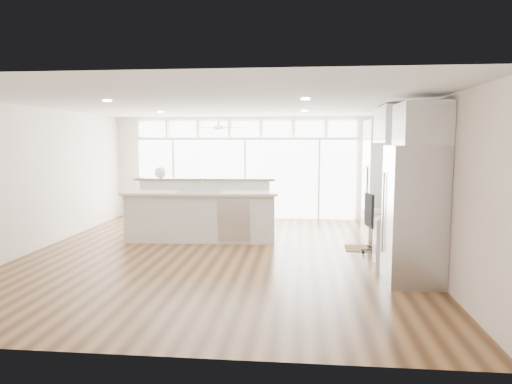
# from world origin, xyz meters

# --- Properties ---
(floor) EXTENTS (7.00, 8.00, 0.02)m
(floor) POSITION_xyz_m (0.00, 0.00, -0.01)
(floor) COLOR #482C16
(floor) RESTS_ON ground
(ceiling) EXTENTS (7.00, 8.00, 0.02)m
(ceiling) POSITION_xyz_m (0.00, 0.00, 2.70)
(ceiling) COLOR silver
(ceiling) RESTS_ON wall_back
(wall_back) EXTENTS (7.00, 0.04, 2.70)m
(wall_back) POSITION_xyz_m (0.00, 4.00, 1.35)
(wall_back) COLOR silver
(wall_back) RESTS_ON floor
(wall_front) EXTENTS (7.00, 0.04, 2.70)m
(wall_front) POSITION_xyz_m (0.00, -4.00, 1.35)
(wall_front) COLOR silver
(wall_front) RESTS_ON floor
(wall_left) EXTENTS (0.04, 8.00, 2.70)m
(wall_left) POSITION_xyz_m (-3.50, 0.00, 1.35)
(wall_left) COLOR silver
(wall_left) RESTS_ON floor
(wall_right) EXTENTS (0.04, 8.00, 2.70)m
(wall_right) POSITION_xyz_m (3.50, 0.00, 1.35)
(wall_right) COLOR silver
(wall_right) RESTS_ON floor
(glass_wall) EXTENTS (5.80, 0.06, 2.08)m
(glass_wall) POSITION_xyz_m (0.00, 3.94, 1.05)
(glass_wall) COLOR white
(glass_wall) RESTS_ON wall_back
(transom_row) EXTENTS (5.90, 0.06, 0.40)m
(transom_row) POSITION_xyz_m (0.00, 3.94, 2.38)
(transom_row) COLOR white
(transom_row) RESTS_ON wall_back
(desk_window) EXTENTS (0.04, 0.85, 0.85)m
(desk_window) POSITION_xyz_m (3.46, 0.30, 1.55)
(desk_window) COLOR white
(desk_window) RESTS_ON wall_right
(ceiling_fan) EXTENTS (1.16, 1.16, 0.32)m
(ceiling_fan) POSITION_xyz_m (-0.50, 2.80, 2.48)
(ceiling_fan) COLOR silver
(ceiling_fan) RESTS_ON ceiling
(recessed_lights) EXTENTS (3.40, 3.00, 0.02)m
(recessed_lights) POSITION_xyz_m (0.00, 0.20, 2.68)
(recessed_lights) COLOR white
(recessed_lights) RESTS_ON ceiling
(oven_cabinet) EXTENTS (0.64, 1.20, 2.50)m
(oven_cabinet) POSITION_xyz_m (3.17, 1.80, 1.25)
(oven_cabinet) COLOR silver
(oven_cabinet) RESTS_ON floor
(desk_nook) EXTENTS (0.72, 1.30, 0.76)m
(desk_nook) POSITION_xyz_m (3.13, 0.30, 0.38)
(desk_nook) COLOR silver
(desk_nook) RESTS_ON floor
(upper_cabinets) EXTENTS (0.64, 1.30, 0.64)m
(upper_cabinets) POSITION_xyz_m (3.17, 0.30, 2.35)
(upper_cabinets) COLOR silver
(upper_cabinets) RESTS_ON wall_right
(refrigerator) EXTENTS (0.76, 0.90, 2.00)m
(refrigerator) POSITION_xyz_m (3.11, -1.35, 1.00)
(refrigerator) COLOR #B0B1B5
(refrigerator) RESTS_ON floor
(fridge_cabinet) EXTENTS (0.64, 0.90, 0.60)m
(fridge_cabinet) POSITION_xyz_m (3.17, -1.35, 2.30)
(fridge_cabinet) COLOR silver
(fridge_cabinet) RESTS_ON wall_right
(framed_photos) EXTENTS (0.06, 0.22, 0.80)m
(framed_photos) POSITION_xyz_m (3.46, 0.92, 1.40)
(framed_photos) COLOR black
(framed_photos) RESTS_ON wall_right
(kitchen_island) EXTENTS (3.23, 1.36, 1.26)m
(kitchen_island) POSITION_xyz_m (-0.58, 1.16, 0.63)
(kitchen_island) COLOR silver
(kitchen_island) RESTS_ON floor
(rug) EXTENTS (0.84, 0.62, 0.01)m
(rug) POSITION_xyz_m (2.75, 0.69, 0.01)
(rug) COLOR #3D2913
(rug) RESTS_ON floor
(office_chair) EXTENTS (0.65, 0.62, 1.10)m
(office_chair) POSITION_xyz_m (2.93, 0.34, 0.55)
(office_chair) COLOR black
(office_chair) RESTS_ON floor
(fishbowl) EXTENTS (0.27, 0.27, 0.25)m
(fishbowl) POSITION_xyz_m (-1.55, 1.51, 1.39)
(fishbowl) COLOR white
(fishbowl) RESTS_ON kitchen_island
(monitor) EXTENTS (0.13, 0.51, 0.42)m
(monitor) POSITION_xyz_m (3.05, 0.30, 0.97)
(monitor) COLOR black
(monitor) RESTS_ON desk_nook
(keyboard) EXTENTS (0.15, 0.36, 0.02)m
(keyboard) POSITION_xyz_m (2.88, 0.30, 0.77)
(keyboard) COLOR silver
(keyboard) RESTS_ON desk_nook
(potted_plant) EXTENTS (0.28, 0.31, 0.23)m
(potted_plant) POSITION_xyz_m (3.17, 1.80, 2.62)
(potted_plant) COLOR #265927
(potted_plant) RESTS_ON oven_cabinet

